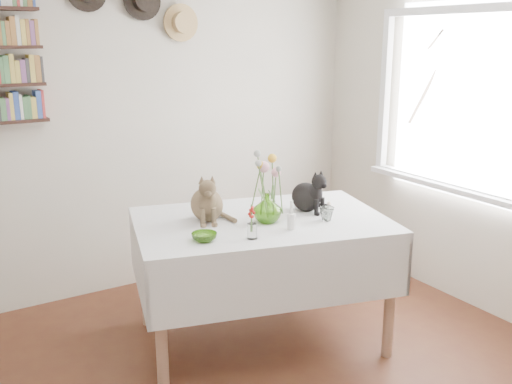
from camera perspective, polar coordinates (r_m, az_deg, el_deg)
room at (r=2.51m, az=4.62°, el=-0.78°), size 4.08×4.58×2.58m
window at (r=4.40m, az=19.50°, el=7.22°), size 0.12×1.52×1.32m
dining_table at (r=3.65m, az=0.52°, el=-5.80°), size 1.77×1.38×0.84m
tabby_cat at (r=3.53m, az=-4.97°, el=-0.39°), size 0.30×0.33×0.32m
black_cat at (r=3.74m, az=5.05°, el=0.26°), size 0.24×0.28×0.29m
flower_vase at (r=3.50m, az=1.14°, el=-1.60°), size 0.18×0.18×0.18m
green_bowl at (r=3.21m, az=-5.20°, el=-4.49°), size 0.15×0.15×0.05m
drinking_glass at (r=3.57m, az=7.09°, el=-2.18°), size 0.12×0.12×0.09m
candlestick at (r=3.39m, az=3.54°, el=-2.78°), size 0.05×0.05×0.18m
berry_jar at (r=3.21m, az=-0.39°, el=-3.01°), size 0.06×0.06×0.22m
porcelain_figurine at (r=3.71m, az=7.30°, el=-1.65°), size 0.04×0.04×0.08m
flower_bouquet at (r=3.44m, az=1.08°, el=2.39°), size 0.17×0.13×0.39m
wall_hats at (r=4.41m, az=-11.60°, el=17.83°), size 0.98×0.09×0.48m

